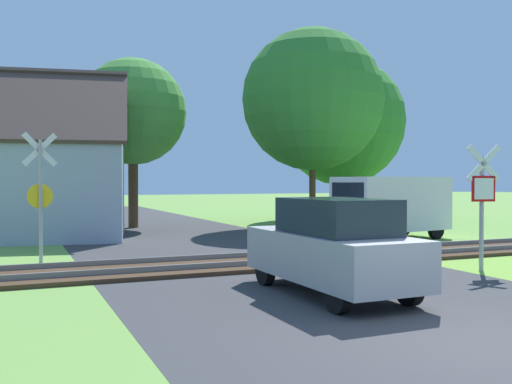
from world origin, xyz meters
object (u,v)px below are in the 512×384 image
tree_far (341,122)px  mail_truck (388,205)px  tree_center (133,112)px  tree_right (313,100)px  parked_car (332,247)px  stop_sign_near (482,197)px  crossing_sign_far (40,190)px  house (27,185)px

tree_far → mail_truck: 11.78m
tree_center → tree_right: 8.12m
parked_car → tree_far: bearing=57.1°
tree_right → tree_far: size_ratio=1.02×
tree_center → tree_right: tree_right is taller
stop_sign_near → tree_far: 18.43m
crossing_sign_far → house: house is taller
house → mail_truck: (11.84, -6.18, -0.71)m
tree_center → parked_car: tree_center is taller
crossing_sign_far → tree_right: (11.88, 7.18, 3.90)m
tree_right → parked_car: size_ratio=2.24×
mail_truck → parked_car: size_ratio=1.28×
tree_center → mail_truck: tree_center is taller
tree_center → parked_car: 17.22m
tree_far → house: bearing=-166.1°
crossing_sign_far → parked_car: size_ratio=0.83×
crossing_sign_far → tree_right: bearing=20.8°
house → crossing_sign_far: bearing=-77.9°
tree_center → tree_far: (11.63, 1.24, 0.17)m
house → tree_center: tree_center is taller
stop_sign_near → house: house is taller
house → mail_truck: size_ratio=1.66×
crossing_sign_far → mail_truck: size_ratio=0.65×
crossing_sign_far → parked_car: bearing=-64.5°
house → tree_far: tree_far is taller
tree_right → mail_truck: (-0.22, -5.99, -4.54)m
crossing_sign_far → tree_right: 14.42m
house → tree_far: 16.97m
tree_far → mail_truck: (-4.31, -10.17, -4.12)m
stop_sign_near → tree_right: 13.53m
crossing_sign_far → parked_car: crossing_sign_far is taller
tree_right → tree_far: 5.86m
house → tree_right: 12.65m
house → tree_right: bearing=9.8°
tree_right → house: bearing=179.1°
tree_far → mail_truck: size_ratio=1.72×
tree_far → parked_car: tree_far is taller
tree_right → tree_center: bearing=158.7°
mail_truck → house: bearing=53.2°
crossing_sign_far → tree_center: 11.49m
tree_right → tree_far: tree_right is taller
tree_center → tree_far: 11.70m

